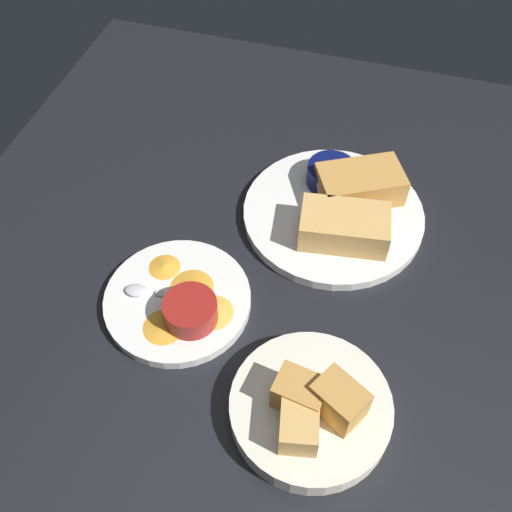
% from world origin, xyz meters
% --- Properties ---
extents(ground_plane, '(1.10, 1.10, 0.03)m').
position_xyz_m(ground_plane, '(0.00, 0.00, -0.01)').
color(ground_plane, black).
extents(plate_sandwich_main, '(0.28, 0.28, 0.02)m').
position_xyz_m(plate_sandwich_main, '(-0.03, -0.12, 0.01)').
color(plate_sandwich_main, white).
rests_on(plate_sandwich_main, ground_plane).
extents(sandwich_half_near, '(0.14, 0.09, 0.05)m').
position_xyz_m(sandwich_half_near, '(-0.06, -0.07, 0.04)').
color(sandwich_half_near, tan).
rests_on(sandwich_half_near, plate_sandwich_main).
extents(sandwich_half_far, '(0.15, 0.13, 0.05)m').
position_xyz_m(sandwich_half_far, '(-0.06, -0.16, 0.04)').
color(sandwich_half_far, '#C68C42').
rests_on(sandwich_half_far, plate_sandwich_main).
extents(ramekin_dark_sauce, '(0.08, 0.08, 0.03)m').
position_xyz_m(ramekin_dark_sauce, '(-0.01, -0.18, 0.03)').
color(ramekin_dark_sauce, '#0C144C').
rests_on(ramekin_dark_sauce, plate_sandwich_main).
extents(spoon_by_dark_ramekin, '(0.02, 0.10, 0.01)m').
position_xyz_m(spoon_by_dark_ramekin, '(-0.01, -0.12, 0.02)').
color(spoon_by_dark_ramekin, silver).
rests_on(spoon_by_dark_ramekin, plate_sandwich_main).
extents(plate_chips_companion, '(0.21, 0.21, 0.02)m').
position_xyz_m(plate_chips_companion, '(0.14, 0.10, 0.01)').
color(plate_chips_companion, white).
rests_on(plate_chips_companion, ground_plane).
extents(ramekin_light_gravy, '(0.07, 0.07, 0.03)m').
position_xyz_m(ramekin_light_gravy, '(0.11, 0.13, 0.03)').
color(ramekin_light_gravy, maroon).
rests_on(ramekin_light_gravy, plate_chips_companion).
extents(spoon_by_gravy_ramekin, '(0.10, 0.03, 0.01)m').
position_xyz_m(spoon_by_gravy_ramekin, '(0.19, 0.11, 0.02)').
color(spoon_by_gravy_ramekin, silver).
rests_on(spoon_by_gravy_ramekin, plate_chips_companion).
extents(plantain_chip_scatter, '(0.16, 0.16, 0.01)m').
position_xyz_m(plantain_chip_scatter, '(0.13, 0.11, 0.02)').
color(plantain_chip_scatter, gold).
rests_on(plantain_chip_scatter, plate_chips_companion).
extents(bread_basket_rear, '(0.20, 0.20, 0.08)m').
position_xyz_m(bread_basket_rear, '(-0.07, 0.21, 0.02)').
color(bread_basket_rear, silver).
rests_on(bread_basket_rear, ground_plane).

